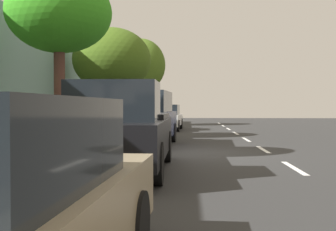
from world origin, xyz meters
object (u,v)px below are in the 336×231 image
bicycle_at_curb (148,127)px  street_tree_mid_block (112,60)px  pedestrian_on_phone (8,124)px  parked_pickup_black_mid (121,131)px  street_tree_far_end (59,14)px  parked_suv_dark_blue_second (146,117)px  parked_sedan_white_nearest (166,117)px  cyclist_with_backpack (144,115)px  street_tree_near_cyclist (141,66)px

bicycle_at_curb → street_tree_mid_block: (1.40, 2.25, 3.15)m
pedestrian_on_phone → parked_pickup_black_mid: bearing=170.4°
bicycle_at_curb → street_tree_far_end: street_tree_far_end is taller
street_tree_mid_block → pedestrian_on_phone: bearing=85.4°
parked_suv_dark_blue_second → street_tree_far_end: street_tree_far_end is taller
parked_sedan_white_nearest → parked_pickup_black_mid: size_ratio=0.84×
parked_sedan_white_nearest → pedestrian_on_phone: (2.83, 15.68, 0.28)m
parked_sedan_white_nearest → street_tree_mid_block: size_ratio=0.93×
street_tree_far_end → street_tree_mid_block: bearing=-90.0°
parked_sedan_white_nearest → street_tree_mid_block: 7.17m
parked_pickup_black_mid → cyclist_with_backpack: bearing=-86.2°
parked_sedan_white_nearest → cyclist_with_backpack: size_ratio=2.78×
street_tree_near_cyclist → pedestrian_on_phone: 21.36m
parked_suv_dark_blue_second → cyclist_with_backpack: (0.71, -6.15, -0.05)m
parked_pickup_black_mid → street_tree_near_cyclist: (1.99, -21.55, 3.44)m
bicycle_at_curb → pedestrian_on_phone: size_ratio=1.11×
parked_sedan_white_nearest → street_tree_near_cyclist: street_tree_near_cyclist is taller
cyclist_with_backpack → pedestrian_on_phone: 12.25m
parked_pickup_black_mid → street_tree_near_cyclist: size_ratio=0.86×
street_tree_near_cyclist → parked_sedan_white_nearest: bearing=111.1°
parked_pickup_black_mid → bicycle_at_curb: (0.60, -12.11, -0.53)m
parked_sedan_white_nearest → cyclist_with_backpack: bearing=75.7°
street_tree_mid_block → cyclist_with_backpack: bearing=-113.4°
street_tree_near_cyclist → cyclist_with_backpack: bearing=97.4°
cyclist_with_backpack → pedestrian_on_phone: size_ratio=1.03×
parked_pickup_black_mid → parked_sedan_white_nearest: bearing=-90.3°
street_tree_mid_block → parked_sedan_white_nearest: bearing=-108.3°
street_tree_mid_block → street_tree_near_cyclist: bearing=-90.0°
parked_suv_dark_blue_second → pedestrian_on_phone: (2.64, 5.95, 0.00)m
bicycle_at_curb → street_tree_mid_block: street_tree_mid_block is taller
bicycle_at_curb → cyclist_with_backpack: cyclist_with_backpack is taller
bicycle_at_curb → cyclist_with_backpack: 0.79m
street_tree_mid_block → parked_suv_dark_blue_second: bearing=118.6°
parked_suv_dark_blue_second → cyclist_with_backpack: size_ratio=2.97×
cyclist_with_backpack → street_tree_near_cyclist: bearing=-82.6°
parked_sedan_white_nearest → parked_suv_dark_blue_second: parked_suv_dark_blue_second is taller
parked_suv_dark_blue_second → parked_pickup_black_mid: 6.41m
cyclist_with_backpack → bicycle_at_curb: bearing=116.8°
street_tree_near_cyclist → street_tree_mid_block: (0.00, 11.68, -0.83)m
bicycle_at_curb → street_tree_far_end: (1.40, 10.09, 3.55)m
cyclist_with_backpack → parked_sedan_white_nearest: bearing=-104.3°
parked_sedan_white_nearest → pedestrian_on_phone: bearing=79.8°
parked_pickup_black_mid → parked_suv_dark_blue_second: bearing=-89.0°
parked_pickup_black_mid → street_tree_far_end: bearing=-45.5°
parked_sedan_white_nearest → street_tree_far_end: bearing=81.6°
cyclist_with_backpack → street_tree_far_end: bearing=83.7°
parked_sedan_white_nearest → pedestrian_on_phone: size_ratio=2.87×
parked_pickup_black_mid → street_tree_mid_block: (1.99, -9.87, 2.61)m
parked_pickup_black_mid → street_tree_far_end: street_tree_far_end is taller
bicycle_at_curb → pedestrian_on_phone: pedestrian_on_phone is taller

